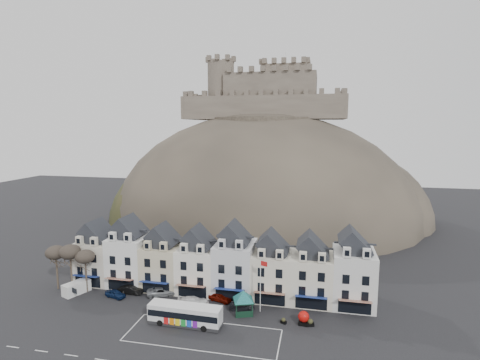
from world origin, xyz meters
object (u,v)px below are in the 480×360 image
car_black (131,290)px  car_charcoal (242,307)px  car_navy (115,294)px  car_white (193,301)px  flagpole (261,282)px  car_maroon (220,297)px  red_buoy (304,318)px  bus (185,314)px  bus_shelter (243,296)px  car_silver (162,291)px  white_van (77,288)px

car_black → car_charcoal: (20.80, -1.93, -0.08)m
car_navy → car_white: (14.36, 0.00, 0.08)m
flagpole → car_maroon: (-7.42, 2.22, -4.37)m
red_buoy → bus: bearing=-167.5°
car_black → bus_shelter: bearing=-99.2°
red_buoy → car_maroon: 15.13m
flagpole → car_charcoal: 5.37m
car_black → car_charcoal: bearing=-96.8°
car_silver → car_maroon: bearing=-114.9°
red_buoy → white_van: (-40.40, 2.19, -0.00)m
white_van → car_silver: (15.30, 2.50, -0.33)m
bus → flagpole: flagpole is taller
car_silver → car_maroon: (10.73, 0.00, -0.02)m
car_white → car_maroon: size_ratio=1.23×
flagpole → white_van: size_ratio=1.76×
bus → car_silver: bus is taller
flagpole → car_silver: bearing=173.0°
bus → car_maroon: bearing=71.3°
flagpole → car_maroon: flagpole is taller
white_van → car_black: bearing=33.8°
car_white → car_maroon: bearing=-74.2°
red_buoy → white_van: size_ratio=0.41×
bus → car_black: bus is taller
white_van → car_charcoal: white_van is taller
bus → flagpole: 12.76m
bus → car_silver: bearing=132.9°
bus → white_van: bus is taller
bus_shelter → car_maroon: size_ratio=1.39×
car_black → red_buoy: bearing=-99.1°
bus_shelter → car_black: bus_shelter is taller
flagpole → car_navy: flagpole is taller
bus_shelter → car_navy: (-23.12, 0.91, -2.37)m
car_maroon → bus_shelter: bearing=-107.2°
car_maroon → red_buoy: bearing=-89.8°
car_black → car_silver: size_ratio=0.87×
car_silver → car_maroon: 10.73m
white_van → flagpole: bearing=23.0°
car_maroon → flagpole: bearing=-88.3°
bus_shelter → car_charcoal: 2.56m
bus_shelter → flagpole: size_ratio=0.65×
bus → white_van: size_ratio=2.23×
bus → red_buoy: (17.51, 3.88, -0.68)m
car_black → car_silver: bearing=-85.8°
bus_shelter → white_van: bus_shelter is taller
car_charcoal → car_maroon: bearing=62.5°
car_navy → car_maroon: 18.50m
white_van → bus: bearing=7.6°
bus_shelter → white_van: bearing=158.9°
bus_shelter → car_white: bus_shelter is taller
red_buoy → flagpole: 8.41m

